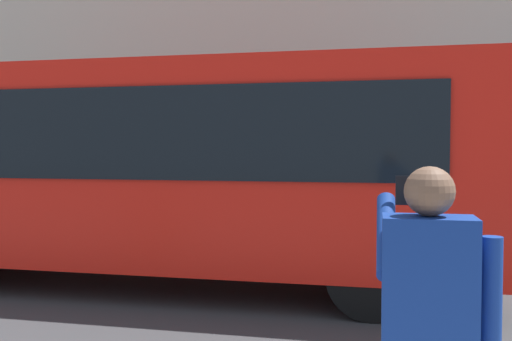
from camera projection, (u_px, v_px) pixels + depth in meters
name	position (u px, v px, depth m)	size (l,w,h in m)	color
ground_plane	(316.00, 291.00, 7.60)	(60.00, 60.00, 0.00)	#38383A
red_bus	(154.00, 165.00, 7.95)	(9.05, 2.54, 3.08)	red
pedestrian_photographer	(429.00, 326.00, 2.49)	(0.53, 0.52, 1.70)	#4C4238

